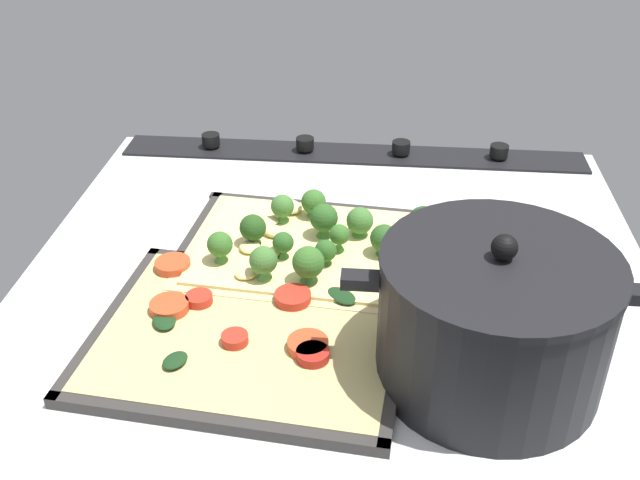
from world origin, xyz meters
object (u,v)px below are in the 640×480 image
object	(u,v)px
veggie_pizza_back	(248,330)
cooking_pot	(493,319)
baking_tray_back	(250,338)
broccoli_pizza	(331,247)
baking_tray_front	(333,259)

from	to	relation	value
veggie_pizza_back	cooking_pot	bearing A→B (deg)	172.02
baking_tray_back	cooking_pot	size ratio (longest dim) A/B	1.20
broccoli_pizza	baking_tray_back	distance (cm)	17.37
broccoli_pizza	veggie_pizza_back	xyz separation A→B (cm)	(7.54, 15.31, -1.03)
baking_tray_front	baking_tray_back	world-z (taller)	same
baking_tray_back	veggie_pizza_back	world-z (taller)	veggie_pizza_back
broccoli_pizza	cooking_pot	bearing A→B (deg)	131.72
veggie_pizza_back	broccoli_pizza	bearing A→B (deg)	-116.21
cooking_pot	veggie_pizza_back	bearing A→B (deg)	-7.98
baking_tray_front	veggie_pizza_back	size ratio (longest dim) A/B	1.24
broccoli_pizza	baking_tray_back	size ratio (longest dim) A/B	1.07
baking_tray_front	veggie_pizza_back	world-z (taller)	veggie_pizza_back
baking_tray_front	cooking_pot	bearing A→B (deg)	131.36
baking_tray_back	cooking_pot	xyz separation A→B (cm)	(-23.98, 3.04, 6.55)
cooking_pot	baking_tray_back	bearing A→B (deg)	-7.23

